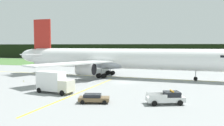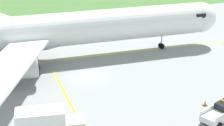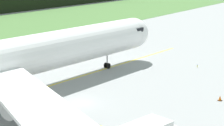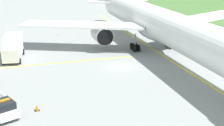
{
  "view_description": "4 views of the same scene",
  "coord_description": "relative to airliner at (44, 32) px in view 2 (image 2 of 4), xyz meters",
  "views": [
    {
      "loc": [
        10.99,
        -50.7,
        8.29
      ],
      "look_at": [
        -4.98,
        8.87,
        3.65
      ],
      "focal_mm": 37.23,
      "sensor_mm": 36.0,
      "label": 1
    },
    {
      "loc": [
        -16.63,
        -49.0,
        22.05
      ],
      "look_at": [
        1.9,
        -4.69,
        3.55
      ],
      "focal_mm": 63.31,
      "sensor_mm": 36.0,
      "label": 2
    },
    {
      "loc": [
        -36.45,
        -29.25,
        16.1
      ],
      "look_at": [
        3.19,
        -2.55,
        4.69
      ],
      "focal_mm": 64.77,
      "sensor_mm": 36.0,
      "label": 3
    },
    {
      "loc": [
        41.35,
        -17.31,
        15.09
      ],
      "look_at": [
        5.34,
        -3.53,
        2.49
      ],
      "focal_mm": 51.36,
      "sensor_mm": 36.0,
      "label": 4
    }
  ],
  "objects": [
    {
      "name": "ground",
      "position": [
        3.82,
        -8.53,
        -4.78
      ],
      "size": [
        320.0,
        320.0,
        0.0
      ],
      "primitive_type": "plane",
      "color": "gray"
    },
    {
      "name": "grass_verge",
      "position": [
        3.82,
        47.0,
        -4.76
      ],
      "size": [
        320.0,
        45.47,
        0.04
      ],
      "primitive_type": "cube",
      "color": "#466F36",
      "rests_on": "ground"
    },
    {
      "name": "taxiway_centerline_main",
      "position": [
        0.71,
        -0.05,
        -4.77
      ],
      "size": [
        80.52,
        6.4,
        0.01
      ],
      "primitive_type": "cube",
      "rotation": [
        0.0,
        0.0,
        -0.08
      ],
      "color": "yellow",
      "rests_on": "ground"
    },
    {
      "name": "taxiway_centerline_spur",
      "position": [
        -1.22,
        -20.87,
        -4.77
      ],
      "size": [
        2.75,
        32.4,
        0.01
      ],
      "primitive_type": "cube",
      "rotation": [
        0.0,
        0.0,
        1.5
      ],
      "color": "yellow",
      "rests_on": "ground"
    },
    {
      "name": "airliner",
      "position": [
        0.0,
        0.0,
        0.0
      ],
      "size": [
        60.24,
        44.76,
        15.94
      ],
      "color": "white",
      "rests_on": "ground"
    },
    {
      "name": "ops_pickup_truck",
      "position": [
        13.91,
        -25.87,
        -3.87
      ],
      "size": [
        5.67,
        3.66,
        1.94
      ],
      "color": "silver",
      "rests_on": "ground"
    },
    {
      "name": "catering_truck",
      "position": [
        -5.41,
        -23.05,
        -2.83
      ],
      "size": [
        7.12,
        3.84,
        3.9
      ],
      "color": "beige",
      "rests_on": "ground"
    },
    {
      "name": "apron_cone",
      "position": [
        14.14,
        -22.36,
        -4.46
      ],
      "size": [
        0.52,
        0.52,
        0.65
      ],
      "color": "black",
      "rests_on": "ground"
    }
  ]
}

